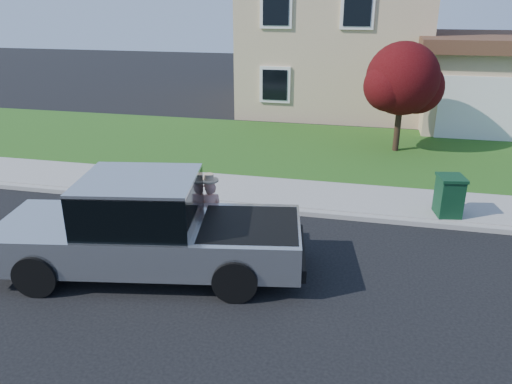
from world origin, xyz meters
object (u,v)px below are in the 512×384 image
woman (210,212)px  trash_bin (449,195)px  pickup_truck (149,229)px  ornamental_tree (403,82)px

woman → trash_bin: size_ratio=1.69×
pickup_truck → trash_bin: pickup_truck is taller
pickup_truck → woman: (0.80, 1.30, -0.13)m
trash_bin → woman: bearing=-164.2°
woman → ornamental_tree: (4.15, 8.01, 1.65)m
woman → ornamental_tree: size_ratio=0.45×
ornamental_tree → trash_bin: bearing=-80.0°
pickup_truck → woman: bearing=48.5°
ornamental_tree → woman: bearing=-117.4°
ornamental_tree → trash_bin: size_ratio=3.76×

